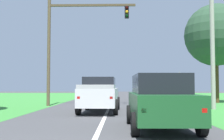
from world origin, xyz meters
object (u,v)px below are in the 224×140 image
oak_tree_right (216,35)px  keep_moving_sign (180,85)px  red_suv_near (160,100)px  traffic_light (70,35)px  utility_pole_right (212,28)px  pickup_truck_lead (100,94)px

oak_tree_right → keep_moving_sign: bearing=-127.3°
red_suv_near → traffic_light: 13.01m
traffic_light → oak_tree_right: 12.91m
oak_tree_right → utility_pole_right: 7.48m
red_suv_near → keep_moving_sign: 9.81m
red_suv_near → utility_pole_right: size_ratio=0.45×
traffic_light → red_suv_near: bearing=-65.6°
red_suv_near → pickup_truck_lead: size_ratio=0.87×
traffic_light → keep_moving_sign: 8.77m
red_suv_near → traffic_light: size_ratio=0.57×
pickup_truck_lead → oak_tree_right: oak_tree_right is taller
keep_moving_sign → utility_pole_right: 4.24m
pickup_truck_lead → keep_moving_sign: bearing=32.1°
keep_moving_sign → oak_tree_right: (4.48, 5.87, 4.41)m
red_suv_near → keep_moving_sign: bearing=74.2°
utility_pole_right → pickup_truck_lead: bearing=-163.1°
red_suv_near → oak_tree_right: size_ratio=0.53×
pickup_truck_lead → keep_moving_sign: (5.18, 3.24, 0.55)m
keep_moving_sign → utility_pole_right: size_ratio=0.23×
pickup_truck_lead → utility_pole_right: size_ratio=0.52×
pickup_truck_lead → utility_pole_right: 8.48m
pickup_truck_lead → red_suv_near: bearing=-67.9°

